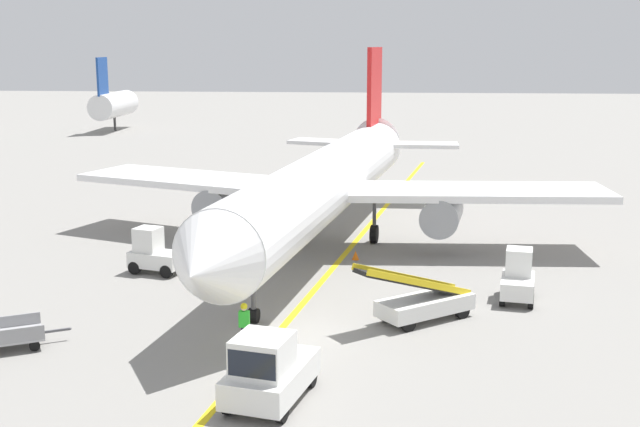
# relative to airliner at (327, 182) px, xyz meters

# --- Properties ---
(ground_plane) EXTENTS (300.00, 300.00, 0.00)m
(ground_plane) POSITION_rel_airliner_xyz_m (-0.28, -13.14, -3.42)
(ground_plane) COLOR gray
(taxi_line_yellow) EXTENTS (12.96, 79.04, 0.01)m
(taxi_line_yellow) POSITION_rel_airliner_xyz_m (-0.09, -8.14, -3.41)
(taxi_line_yellow) COLOR yellow
(taxi_line_yellow) RESTS_ON ground
(airliner) EXTENTS (28.25, 35.26, 10.10)m
(airliner) POSITION_rel_airliner_xyz_m (0.00, 0.00, 0.00)
(airliner) COLOR white
(airliner) RESTS_ON ground
(pushback_tug) EXTENTS (2.68, 3.94, 2.20)m
(pushback_tug) POSITION_rel_airliner_xyz_m (-0.34, -18.78, -2.42)
(pushback_tug) COLOR silver
(pushback_tug) RESTS_ON ground
(baggage_tug_near_wing) EXTENTS (1.72, 2.60, 2.10)m
(baggage_tug_near_wing) POSITION_rel_airliner_xyz_m (8.43, -8.25, -2.49)
(baggage_tug_near_wing) COLOR silver
(baggage_tug_near_wing) RESTS_ON ground
(baggage_tug_by_cargo_door) EXTENTS (2.67, 1.93, 2.10)m
(baggage_tug_by_cargo_door) POSITION_rel_airliner_xyz_m (-7.57, -5.48, -2.49)
(baggage_tug_by_cargo_door) COLOR silver
(baggage_tug_by_cargo_door) RESTS_ON ground
(belt_loader_forward_hold) EXTENTS (4.71, 4.06, 2.59)m
(belt_loader_forward_hold) POSITION_rel_airliner_xyz_m (4.44, -11.13, -2.64)
(belt_loader_forward_hold) COLOR silver
(belt_loader_forward_hold) RESTS_ON ground
(baggage_cart_loaded) EXTENTS (3.68, 2.71, 0.94)m
(baggage_cart_loaded) POSITION_rel_airliner_xyz_m (-10.11, -15.35, -2.95)
(baggage_cart_loaded) COLOR #A5A5A8
(baggage_cart_loaded) RESTS_ON ground
(ground_crew_marshaller) EXTENTS (0.36, 0.24, 1.70)m
(ground_crew_marshaller) POSITION_rel_airliner_xyz_m (-1.76, -14.73, -2.51)
(ground_crew_marshaller) COLOR #26262D
(ground_crew_marshaller) RESTS_ON ground
(safety_cone_nose_left) EXTENTS (0.36, 0.36, 0.44)m
(safety_cone_nose_left) POSITION_rel_airliner_xyz_m (1.56, -2.43, -3.20)
(safety_cone_nose_left) COLOR orange
(safety_cone_nose_left) RESTS_ON ground
(distant_aircraft_mid_right) EXTENTS (3.00, 10.10, 8.80)m
(distant_aircraft_mid_right) POSITION_rel_airliner_xyz_m (-29.87, 55.30, -0.20)
(distant_aircraft_mid_right) COLOR silver
(distant_aircraft_mid_right) RESTS_ON ground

